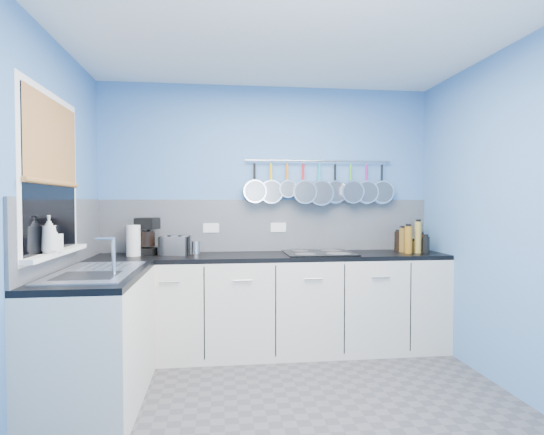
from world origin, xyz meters
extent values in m
cube|color=#47474C|center=(0.00, 0.00, -0.01)|extent=(3.20, 3.00, 0.02)
cube|color=white|center=(0.00, 0.00, 2.51)|extent=(3.20, 3.00, 0.02)
cube|color=#487AB8|center=(0.00, 1.51, 1.25)|extent=(3.20, 0.02, 2.50)
cube|color=#487AB8|center=(0.00, -1.51, 1.25)|extent=(3.20, 0.02, 2.50)
cube|color=#487AB8|center=(-1.61, 0.00, 1.25)|extent=(0.02, 3.00, 2.50)
cube|color=#487AB8|center=(1.61, 0.00, 1.25)|extent=(0.02, 3.00, 2.50)
cube|color=gray|center=(0.00, 1.49, 1.15)|extent=(3.20, 0.02, 0.50)
cube|color=gray|center=(-1.59, 0.60, 1.15)|extent=(0.02, 1.80, 0.50)
cube|color=beige|center=(0.00, 1.20, 0.43)|extent=(3.20, 0.60, 0.86)
cube|color=black|center=(0.00, 1.20, 0.88)|extent=(3.20, 0.60, 0.04)
cube|color=beige|center=(-1.30, 0.30, 0.43)|extent=(0.60, 1.20, 0.86)
cube|color=black|center=(-1.30, 0.30, 0.88)|extent=(0.60, 1.20, 0.04)
cube|color=white|center=(-1.58, 0.30, 1.55)|extent=(0.01, 1.00, 1.10)
cube|color=black|center=(-1.57, 0.30, 1.55)|extent=(0.01, 0.90, 1.00)
cube|color=#A27A32|center=(-1.56, 0.30, 1.77)|extent=(0.01, 0.90, 0.55)
cube|color=white|center=(-1.55, 0.30, 1.04)|extent=(0.10, 0.98, 0.03)
cube|color=silver|center=(-1.30, 0.30, 0.90)|extent=(0.50, 0.95, 0.01)
cube|color=white|center=(-0.55, 1.48, 1.13)|extent=(0.15, 0.01, 0.09)
cube|color=white|center=(0.10, 1.48, 1.13)|extent=(0.15, 0.01, 0.09)
cylinder|color=silver|center=(0.50, 1.45, 1.78)|extent=(1.45, 0.02, 0.02)
imported|color=white|center=(-1.53, 0.13, 1.17)|extent=(0.11, 0.11, 0.24)
imported|color=white|center=(-1.53, 0.21, 1.14)|extent=(0.10, 0.10, 0.17)
cylinder|color=white|center=(-1.22, 1.21, 1.04)|extent=(0.14, 0.14, 0.27)
cube|color=silver|center=(-0.87, 1.26, 0.98)|extent=(0.30, 0.23, 0.17)
cylinder|color=silver|center=(-0.69, 1.33, 0.96)|extent=(0.10, 0.10, 0.12)
cube|color=black|center=(0.44, 1.21, 0.91)|extent=(0.63, 0.55, 0.01)
cylinder|color=#3F721E|center=(1.47, 1.32, 1.04)|extent=(0.06, 0.06, 0.28)
cylinder|color=#265919|center=(1.35, 1.31, 0.96)|extent=(0.07, 0.07, 0.11)
cylinder|color=black|center=(1.26, 1.33, 0.99)|extent=(0.07, 0.07, 0.19)
cylinder|color=#4C190C|center=(1.44, 1.21, 0.98)|extent=(0.06, 0.06, 0.17)
cylinder|color=brown|center=(1.37, 1.20, 0.95)|extent=(0.07, 0.07, 0.11)
cylinder|color=brown|center=(1.27, 1.23, 1.01)|extent=(0.07, 0.07, 0.23)
cylinder|color=black|center=(1.44, 1.11, 0.98)|extent=(0.07, 0.07, 0.16)
cylinder|color=olive|center=(1.37, 1.14, 1.05)|extent=(0.06, 0.06, 0.29)
cylinder|color=#8C5914|center=(1.28, 1.13, 1.03)|extent=(0.07, 0.07, 0.25)
camera|label=1|loc=(-0.47, -2.74, 1.36)|focal=28.84mm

